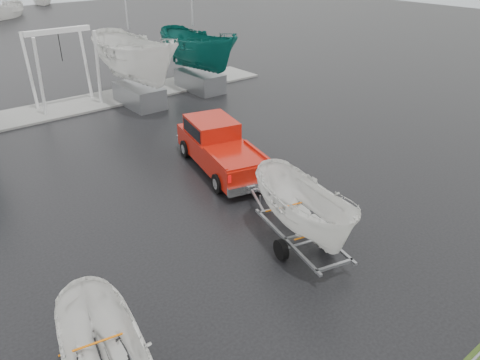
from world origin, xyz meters
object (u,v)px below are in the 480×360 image
Objects in this scene: trailer_hitched at (307,166)px; boat_hoist at (62,58)px; pickup_truck at (218,145)px; trailer_parked at (99,313)px.

trailer_hitched is 16.89m from boat_hoist.
pickup_truck is 1.36× the size of boat_hoist.
trailer_hitched is 6.75m from trailer_parked.
pickup_truck is 1.27× the size of trailer_parked.
boat_hoist reaches higher than pickup_truck.
pickup_truck is 1.15× the size of trailer_hitched.
boat_hoist is at bearing 82.74° from trailer_parked.
pickup_truck is at bearing -80.54° from boat_hoist.
trailer_hitched is 1.10× the size of trailer_parked.
trailer_hitched is (-1.44, -5.97, 1.72)m from pickup_truck.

